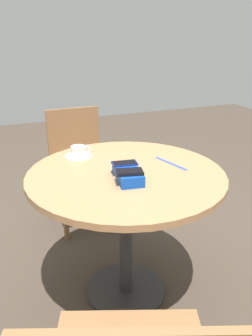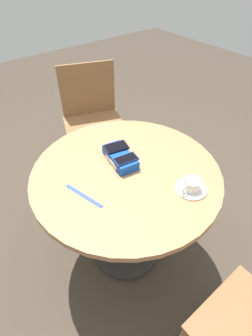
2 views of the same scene
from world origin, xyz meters
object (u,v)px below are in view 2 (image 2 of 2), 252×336
object	(u,v)px
saucer	(191,189)
chair_near_window	(93,121)
phone_box	(120,157)
coffee_cup	(192,184)
lanyard_strap	(84,196)
phone_black	(116,147)
round_table	(126,189)
phone_navy	(126,159)

from	to	relation	value
saucer	chair_near_window	distance (m)	1.16
phone_box	saucer	xyz separation A→B (m)	(0.36, 0.13, -0.02)
saucer	coffee_cup	distance (m)	0.03
phone_box	coffee_cup	xyz separation A→B (m)	(0.36, 0.13, 0.01)
saucer	lanyard_strap	world-z (taller)	saucer
coffee_cup	chair_near_window	xyz separation A→B (m)	(-1.12, 0.17, -0.28)
phone_black	saucer	xyz separation A→B (m)	(0.41, 0.12, -0.05)
round_table	coffee_cup	distance (m)	0.36
round_table	chair_near_window	bearing A→B (deg)	158.70
phone_navy	saucer	xyz separation A→B (m)	(0.30, 0.14, -0.05)
phone_box	coffee_cup	distance (m)	0.38
phone_box	chair_near_window	world-z (taller)	chair_near_window
phone_black	coffee_cup	distance (m)	0.43
round_table	phone_box	size ratio (longest dim) A/B	4.14
phone_black	coffee_cup	xyz separation A→B (m)	(0.41, 0.12, -0.02)
phone_box	lanyard_strap	world-z (taller)	phone_box
phone_black	lanyard_strap	world-z (taller)	phone_black
phone_black	saucer	distance (m)	0.43
phone_box	phone_black	size ratio (longest dim) A/B	1.73
phone_box	phone_navy	size ratio (longest dim) A/B	1.81
coffee_cup	phone_box	bearing A→B (deg)	-160.01
phone_black	coffee_cup	world-z (taller)	phone_black
coffee_cup	round_table	bearing A→B (deg)	-151.37
phone_box	round_table	bearing A→B (deg)	-16.46
round_table	coffee_cup	bearing A→B (deg)	28.63
phone_black	lanyard_strap	size ratio (longest dim) A/B	0.60
phone_box	lanyard_strap	size ratio (longest dim) A/B	1.04
coffee_cup	lanyard_strap	bearing A→B (deg)	-123.68
lanyard_strap	phone_black	bearing A→B (deg)	115.92
coffee_cup	chair_near_window	world-z (taller)	chair_near_window
lanyard_strap	phone_navy	bearing A→B (deg)	97.29
phone_black	phone_box	bearing A→B (deg)	-14.97
phone_box	phone_black	distance (m)	0.06
round_table	saucer	xyz separation A→B (m)	(0.28, 0.16, 0.13)
coffee_cup	chair_near_window	bearing A→B (deg)	171.27
round_table	lanyard_strap	xyz separation A→B (m)	(0.01, -0.25, 0.13)
phone_navy	round_table	bearing A→B (deg)	-36.67
phone_black	chair_near_window	world-z (taller)	chair_near_window
saucer	chair_near_window	xyz separation A→B (m)	(-1.12, 0.17, -0.25)
phone_black	phone_navy	size ratio (longest dim) A/B	1.05
phone_box	coffee_cup	bearing A→B (deg)	19.99
saucer	lanyard_strap	bearing A→B (deg)	-123.48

